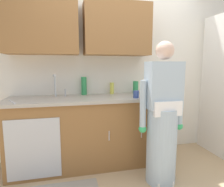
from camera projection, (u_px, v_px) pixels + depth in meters
name	position (u px, v px, depth m)	size (l,w,h in m)	color
kitchen_wall_with_uppers	(109.00, 58.00, 2.88)	(4.80, 0.44, 2.70)	silver
counter_cabinet	(84.00, 133.00, 2.65)	(1.90, 0.62, 0.90)	brown
countertop	(83.00, 99.00, 2.59)	(1.96, 0.66, 0.04)	#A8A093
sink	(58.00, 99.00, 2.52)	(0.50, 0.36, 0.35)	#B7BABF
person_at_sink	(162.00, 124.00, 2.22)	(0.55, 0.34, 1.62)	white
bottle_dish_liquid	(84.00, 86.00, 2.79)	(0.08, 0.08, 0.26)	#2D8C4C
bottle_water_short	(136.00, 88.00, 2.89)	(0.08, 0.08, 0.19)	#2D8C4C
bottle_water_tall	(112.00, 88.00, 2.89)	(0.06, 0.06, 0.17)	#D8D14C
cup_by_sink	(136.00, 94.00, 2.53)	(0.08, 0.08, 0.10)	#33478C
knife_on_counter	(12.00, 102.00, 2.24)	(0.24, 0.02, 0.01)	silver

